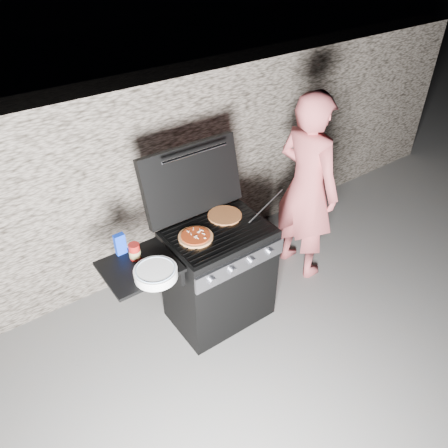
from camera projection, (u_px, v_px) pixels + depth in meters
ground at (219, 313)px, 3.85m from camera, size 50.00×50.00×0.00m
stone_wall at (153, 176)px, 4.01m from camera, size 8.00×0.35×1.80m
gas_grill at (193, 287)px, 3.46m from camera, size 1.34×0.79×0.91m
pizza_topped at (196, 236)px, 3.23m from camera, size 0.26×0.26×0.03m
pizza_plain at (225, 215)px, 3.46m from camera, size 0.33×0.33×0.01m
sauce_jar at (135, 251)px, 3.03m from camera, size 0.08×0.08×0.12m
blue_carton at (120, 244)px, 3.06m from camera, size 0.08×0.05×0.16m
plate_stack at (156, 273)px, 2.89m from camera, size 0.37×0.37×0.07m
person at (307, 188)px, 3.86m from camera, size 0.46×0.67×1.77m
tongs at (266, 205)px, 3.51m from camera, size 0.44×0.13×0.09m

